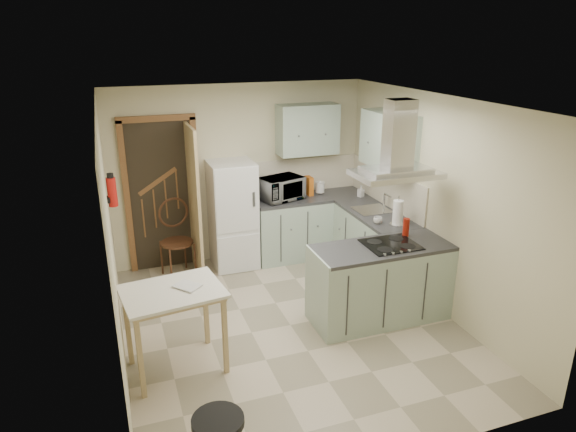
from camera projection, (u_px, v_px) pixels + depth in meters
name	position (u px, v px, depth m)	size (l,w,h in m)	color
floor	(290.00, 325.00, 5.83)	(4.20, 4.20, 0.00)	#BDAD93
ceiling	(291.00, 102.00, 4.98)	(4.20, 4.20, 0.00)	silver
back_wall	(240.00, 174.00, 7.27)	(3.60, 3.60, 0.00)	beige
left_wall	(111.00, 244.00, 4.84)	(4.20, 4.20, 0.00)	beige
right_wall	(436.00, 204.00, 5.98)	(4.20, 4.20, 0.00)	beige
doorway	(163.00, 195.00, 6.96)	(1.10, 0.12, 2.10)	brown
fridge	(233.00, 215.00, 7.11)	(0.60, 0.60, 1.50)	white
counter_back	(291.00, 228.00, 7.48)	(1.08, 0.60, 0.90)	#9EB2A0
counter_right	(364.00, 237.00, 7.15)	(0.60, 1.95, 0.90)	#9EB2A0
splashback	(303.00, 175.00, 7.59)	(1.68, 0.02, 0.50)	beige
wall_cabinet_back	(308.00, 129.00, 7.21)	(0.85, 0.35, 0.70)	#9EB2A0
wall_cabinet_right	(389.00, 140.00, 6.47)	(0.35, 0.90, 0.70)	#9EB2A0
peninsula	(380.00, 282.00, 5.84)	(1.55, 0.65, 0.90)	#9EB2A0
hob	(391.00, 244.00, 5.72)	(0.58, 0.50, 0.01)	black
extractor_hood	(396.00, 174.00, 5.44)	(0.90, 0.55, 0.10)	silver
sink	(372.00, 210.00, 6.84)	(0.45, 0.40, 0.01)	silver
fire_extinguisher	(112.00, 192.00, 5.57)	(0.10, 0.10, 0.32)	#B2140F
drop_leaf_table	(176.00, 330.00, 4.94)	(0.92, 0.69, 0.86)	tan
bentwood_chair	(177.00, 243.00, 6.86)	(0.43, 0.43, 0.97)	#531F1B
microwave	(281.00, 188.00, 7.22)	(0.59, 0.40, 0.32)	black
kettle	(320.00, 187.00, 7.52)	(0.13, 0.13, 0.19)	silver
cereal_box	(309.00, 186.00, 7.45)	(0.07, 0.18, 0.27)	#CF6318
soap_bottle	(361.00, 191.00, 7.38)	(0.07, 0.08, 0.17)	silver
paper_towel	(398.00, 212.00, 6.28)	(0.13, 0.13, 0.32)	white
cup	(378.00, 220.00, 6.35)	(0.11, 0.11, 0.08)	silver
red_bottle	(406.00, 227.00, 5.94)	(0.07, 0.07, 0.21)	#A31C0E
book	(181.00, 286.00, 4.77)	(0.18, 0.24, 0.11)	#A93B38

